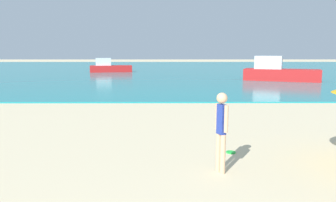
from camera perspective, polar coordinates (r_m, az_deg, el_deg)
name	(u,v)px	position (r m, az deg, el deg)	size (l,w,h in m)	color
water	(163,69)	(45.15, -0.89, 5.64)	(160.00, 60.00, 0.06)	teal
person_standing	(221,128)	(6.51, 9.32, -4.65)	(0.21, 0.34, 1.62)	#DDAD84
frisbee	(231,152)	(8.05, 10.94, -8.80)	(0.23, 0.23, 0.03)	green
boat_near	(279,72)	(28.04, 18.81, 4.82)	(6.14, 3.98, 2.00)	red
boat_far	(109,67)	(38.25, -10.23, 5.84)	(4.92, 2.34, 1.61)	red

